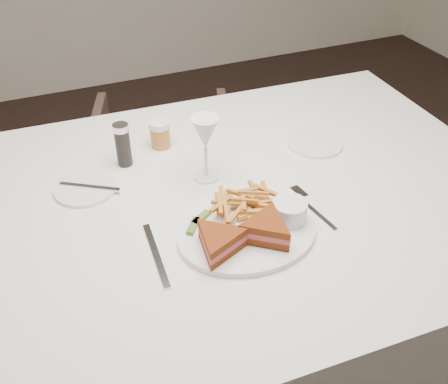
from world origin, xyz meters
TOP-DOWN VIEW (x-y plane):
  - table at (-0.13, 0.14)m, footprint 1.60×1.10m
  - chair_far at (-0.05, 0.97)m, footprint 0.71×0.69m
  - table_setting at (-0.12, 0.07)m, footprint 0.81×0.63m

SIDE VIEW (x-z plane):
  - chair_far at x=-0.05m, z-range 0.00..0.59m
  - table at x=-0.13m, z-range 0.00..0.75m
  - table_setting at x=-0.12m, z-range 0.70..0.88m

